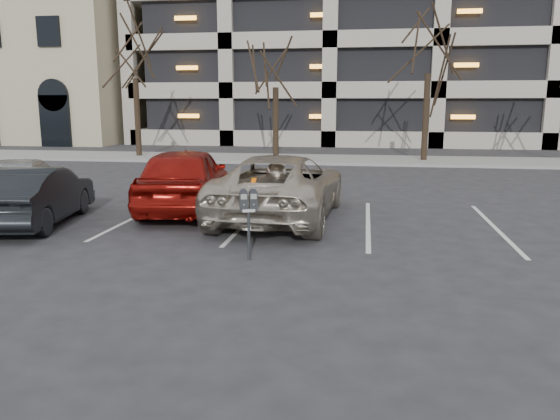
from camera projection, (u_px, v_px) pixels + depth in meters
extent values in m
plane|color=#28282B|center=(295.00, 247.00, 10.57)|extent=(140.00, 140.00, 0.00)
cube|color=gray|center=(338.00, 160.00, 26.07)|extent=(80.00, 4.00, 0.12)
cube|color=silver|center=(34.00, 212.00, 13.85)|extent=(0.10, 5.20, 0.00)
cube|color=silver|center=(138.00, 216.00, 13.43)|extent=(0.10, 5.20, 0.00)
cube|color=silver|center=(249.00, 219.00, 13.01)|extent=(0.10, 5.20, 0.00)
cube|color=silver|center=(368.00, 223.00, 12.59)|extent=(0.10, 5.20, 0.00)
cube|color=silver|center=(495.00, 227.00, 12.16)|extent=(0.10, 5.20, 0.00)
cube|color=black|center=(517.00, 16.00, 39.97)|extent=(49.92, 19.20, 18.00)
cylinder|color=black|center=(137.00, 119.00, 27.21)|extent=(0.28, 0.28, 3.91)
cylinder|color=black|center=(276.00, 124.00, 26.20)|extent=(0.28, 0.28, 3.45)
cylinder|color=black|center=(426.00, 119.00, 25.08)|extent=(0.28, 0.28, 4.04)
cylinder|color=black|center=(249.00, 235.00, 9.60)|extent=(0.06, 0.06, 0.90)
cube|color=black|center=(248.00, 209.00, 9.51)|extent=(0.32, 0.19, 0.06)
cube|color=silver|center=(249.00, 211.00, 9.46)|extent=(0.21, 0.08, 0.05)
cube|color=gray|center=(244.00, 197.00, 9.39)|extent=(0.10, 0.04, 0.09)
cube|color=gray|center=(254.00, 197.00, 9.42)|extent=(0.10, 0.04, 0.09)
imported|color=beige|center=(280.00, 186.00, 13.06)|extent=(2.82, 5.66, 1.54)
cube|color=#F46205|center=(258.00, 158.00, 12.02)|extent=(0.10, 0.20, 0.01)
imported|color=maroon|center=(185.00, 178.00, 14.01)|extent=(2.67, 5.11, 1.66)
imported|color=black|center=(36.00, 196.00, 12.40)|extent=(2.14, 4.23, 1.33)
imported|color=#ABAEB3|center=(21.00, 183.00, 14.35)|extent=(3.43, 4.92, 1.32)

